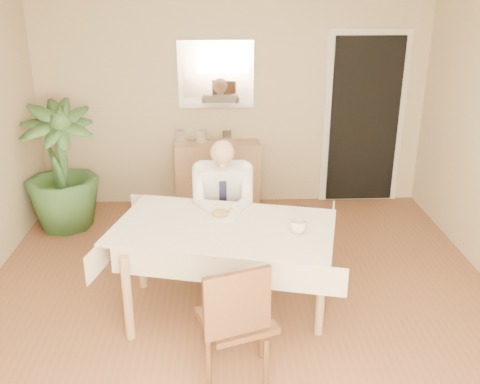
{
  "coord_description": "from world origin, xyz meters",
  "views": [
    {
      "loc": [
        -0.16,
        -3.65,
        2.52
      ],
      "look_at": [
        0.0,
        0.35,
        0.95
      ],
      "focal_mm": 40.0,
      "sensor_mm": 36.0,
      "label": 1
    }
  ],
  "objects_px": {
    "seated_man": "(223,204)",
    "potted_palm": "(60,167)",
    "dining_table": "(224,236)",
    "chair_far": "(223,211)",
    "chair_near": "(237,318)",
    "coffee_mug": "(298,227)",
    "sideboard": "(217,175)"
  },
  "relations": [
    {
      "from": "sideboard",
      "to": "potted_palm",
      "type": "bearing_deg",
      "value": -167.37
    },
    {
      "from": "dining_table",
      "to": "chair_far",
      "type": "xyz_separation_m",
      "value": [
        0.0,
        0.88,
        -0.17
      ]
    },
    {
      "from": "chair_far",
      "to": "seated_man",
      "type": "height_order",
      "value": "seated_man"
    },
    {
      "from": "dining_table",
      "to": "coffee_mug",
      "type": "xyz_separation_m",
      "value": [
        0.56,
        -0.14,
        0.13
      ]
    },
    {
      "from": "dining_table",
      "to": "sideboard",
      "type": "height_order",
      "value": "sideboard"
    },
    {
      "from": "dining_table",
      "to": "chair_far",
      "type": "distance_m",
      "value": 0.9
    },
    {
      "from": "chair_far",
      "to": "seated_man",
      "type": "relative_size",
      "value": 0.72
    },
    {
      "from": "seated_man",
      "to": "sideboard",
      "type": "bearing_deg",
      "value": 91.92
    },
    {
      "from": "seated_man",
      "to": "chair_near",
      "type": "bearing_deg",
      "value": -87.29
    },
    {
      "from": "coffee_mug",
      "to": "potted_palm",
      "type": "height_order",
      "value": "potted_palm"
    },
    {
      "from": "seated_man",
      "to": "potted_palm",
      "type": "distance_m",
      "value": 2.03
    },
    {
      "from": "coffee_mug",
      "to": "sideboard",
      "type": "relative_size",
      "value": 0.12
    },
    {
      "from": "chair_far",
      "to": "coffee_mug",
      "type": "relative_size",
      "value": 7.27
    },
    {
      "from": "chair_far",
      "to": "chair_near",
      "type": "distance_m",
      "value": 1.78
    },
    {
      "from": "dining_table",
      "to": "seated_man",
      "type": "distance_m",
      "value": 0.59
    },
    {
      "from": "seated_man",
      "to": "coffee_mug",
      "type": "height_order",
      "value": "seated_man"
    },
    {
      "from": "dining_table",
      "to": "chair_near",
      "type": "bearing_deg",
      "value": -71.75
    },
    {
      "from": "chair_far",
      "to": "coffee_mug",
      "type": "bearing_deg",
      "value": -59.56
    },
    {
      "from": "chair_near",
      "to": "sideboard",
      "type": "bearing_deg",
      "value": 72.46
    },
    {
      "from": "chair_near",
      "to": "coffee_mug",
      "type": "xyz_separation_m",
      "value": [
        0.49,
        0.76,
        0.28
      ]
    },
    {
      "from": "dining_table",
      "to": "potted_palm",
      "type": "xyz_separation_m",
      "value": [
        -1.72,
        1.68,
        0.02
      ]
    },
    {
      "from": "seated_man",
      "to": "sideboard",
      "type": "xyz_separation_m",
      "value": [
        -0.05,
        1.59,
        -0.3
      ]
    },
    {
      "from": "coffee_mug",
      "to": "sideboard",
      "type": "distance_m",
      "value": 2.44
    },
    {
      "from": "dining_table",
      "to": "chair_near",
      "type": "distance_m",
      "value": 0.91
    },
    {
      "from": "chair_near",
      "to": "sideboard",
      "type": "relative_size",
      "value": 0.93
    },
    {
      "from": "chair_far",
      "to": "coffee_mug",
      "type": "distance_m",
      "value": 1.2
    },
    {
      "from": "sideboard",
      "to": "chair_far",
      "type": "bearing_deg",
      "value": -92.01
    },
    {
      "from": "seated_man",
      "to": "potted_palm",
      "type": "height_order",
      "value": "potted_palm"
    },
    {
      "from": "chair_near",
      "to": "potted_palm",
      "type": "distance_m",
      "value": 3.14
    },
    {
      "from": "chair_far",
      "to": "seated_man",
      "type": "xyz_separation_m",
      "value": [
        0.0,
        -0.29,
        0.19
      ]
    },
    {
      "from": "dining_table",
      "to": "seated_man",
      "type": "xyz_separation_m",
      "value": [
        0.0,
        0.59,
        0.02
      ]
    },
    {
      "from": "chair_far",
      "to": "chair_near",
      "type": "bearing_deg",
      "value": -86.21
    }
  ]
}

